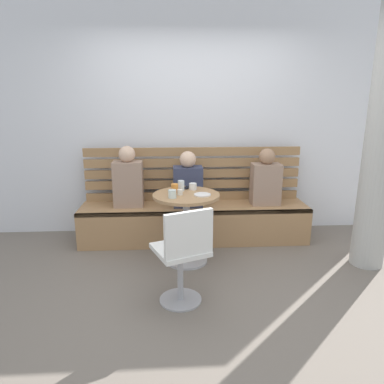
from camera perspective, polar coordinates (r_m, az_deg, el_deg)
name	(u,v)px	position (r m, az deg, el deg)	size (l,w,h in m)	color
ground	(203,291)	(3.25, 1.84, -15.92)	(8.00, 8.00, 0.00)	#70665B
back_wall	(192,117)	(4.44, 0.03, 12.08)	(5.20, 0.10, 2.90)	silver
concrete_pillar	(384,129)	(3.82, 28.85, 9.07)	(0.32, 0.32, 2.80)	#B2B2AD
booth_bench	(194,223)	(4.24, 0.39, -5.03)	(2.70, 0.52, 0.44)	#A87C51
booth_backrest	(193,174)	(4.32, 0.19, 3.00)	(2.65, 0.04, 0.66)	#9A7249
cafe_table	(186,215)	(3.59, -0.93, -3.75)	(0.68, 0.68, 0.74)	#ADADB2
white_chair	(183,253)	(2.86, -1.43, -9.96)	(0.52, 0.52, 0.85)	#ADADB2
person_adult	(128,180)	(4.15, -10.39, 1.98)	(0.34, 0.22, 0.71)	#9E7F6B
person_child_left	(188,182)	(4.08, -0.68, 1.60)	(0.34, 0.22, 0.65)	#333851
person_child_middle	(266,180)	(4.25, 11.96, 1.95)	(0.34, 0.22, 0.67)	#9E7F6B
cup_glass_short	(172,194)	(3.39, -3.23, -0.31)	(0.08, 0.08, 0.08)	silver
cup_espresso_small	(180,192)	(3.50, -1.96, -0.03)	(0.06, 0.06, 0.06)	silver
cup_ceramic_white	(193,186)	(3.69, 0.14, 0.91)	(0.08, 0.08, 0.07)	white
cup_water_clear	(181,186)	(3.64, -1.79, 1.03)	(0.07, 0.07, 0.11)	white
cup_tumbler_orange	(175,189)	(3.54, -2.84, 0.54)	(0.07, 0.07, 0.10)	orange
plate_small	(202,195)	(3.49, 1.71, -0.44)	(0.17, 0.17, 0.01)	white
phone_on_table	(187,188)	(3.78, -0.81, 0.73)	(0.07, 0.14, 0.01)	black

